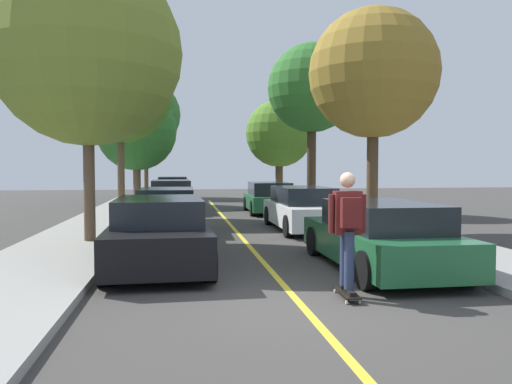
% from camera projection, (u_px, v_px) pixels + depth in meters
% --- Properties ---
extents(ground, '(80.00, 80.00, 0.00)m').
position_uv_depth(ground, '(303.00, 307.00, 7.12)').
color(ground, '#3D3A38').
extents(center_line, '(0.12, 39.20, 0.01)m').
position_uv_depth(center_line, '(259.00, 257.00, 11.07)').
color(center_line, gold).
rests_on(center_line, ground).
extents(parked_car_left_nearest, '(2.06, 4.47, 1.37)m').
position_uv_depth(parked_car_left_nearest, '(159.00, 233.00, 9.98)').
color(parked_car_left_nearest, black).
rests_on(parked_car_left_nearest, ground).
extents(parked_car_left_near, '(1.98, 4.19, 1.34)m').
position_uv_depth(parked_car_left_near, '(167.00, 210.00, 15.31)').
color(parked_car_left_near, '#196066').
rests_on(parked_car_left_near, ground).
extents(parked_car_left_far, '(2.04, 4.07, 1.43)m').
position_uv_depth(parked_car_left_far, '(171.00, 196.00, 22.13)').
color(parked_car_left_far, '#BCAD89').
rests_on(parked_car_left_far, ground).
extents(parked_car_left_farthest, '(1.82, 4.67, 1.48)m').
position_uv_depth(parked_car_left_farthest, '(173.00, 191.00, 27.81)').
color(parked_car_left_farthest, navy).
rests_on(parked_car_left_farthest, ground).
extents(parked_car_right_nearest, '(1.95, 4.67, 1.31)m').
position_uv_depth(parked_car_right_nearest, '(380.00, 236.00, 9.74)').
color(parked_car_right_nearest, '#1E5B33').
rests_on(parked_car_right_nearest, ground).
extents(parked_car_right_near, '(1.84, 4.64, 1.37)m').
position_uv_depth(parked_car_right_near, '(303.00, 209.00, 15.91)').
color(parked_car_right_near, white).
rests_on(parked_car_right_near, ground).
extents(parked_car_right_far, '(2.05, 4.24, 1.35)m').
position_uv_depth(parked_car_right_far, '(269.00, 198.00, 21.91)').
color(parked_car_right_far, '#1E5B33').
rests_on(parked_car_right_far, ground).
extents(street_tree_left_nearest, '(4.68, 4.68, 7.05)m').
position_uv_depth(street_tree_left_nearest, '(87.00, 52.00, 12.44)').
color(street_tree_left_nearest, brown).
rests_on(street_tree_left_nearest, sidewalk_left).
extents(street_tree_left_near, '(4.07, 4.07, 6.87)m').
position_uv_depth(street_tree_left_near, '(120.00, 90.00, 19.21)').
color(street_tree_left_near, brown).
rests_on(street_tree_left_near, sidewalk_left).
extents(street_tree_left_far, '(4.18, 4.18, 5.87)m').
position_uv_depth(street_tree_left_far, '(136.00, 131.00, 26.27)').
color(street_tree_left_far, brown).
rests_on(street_tree_left_far, sidewalk_left).
extents(street_tree_left_farthest, '(4.59, 4.59, 7.69)m').
position_uv_depth(street_tree_left_farthest, '(146.00, 115.00, 33.41)').
color(street_tree_left_farthest, '#4C3823').
rests_on(street_tree_left_farthest, sidewalk_left).
extents(street_tree_right_nearest, '(3.82, 3.82, 6.53)m').
position_uv_depth(street_tree_right_nearest, '(373.00, 74.00, 14.84)').
color(street_tree_right_nearest, '#4C3823').
rests_on(street_tree_right_nearest, sidewalk_right).
extents(street_tree_right_near, '(3.85, 3.85, 7.23)m').
position_uv_depth(street_tree_right_near, '(312.00, 89.00, 21.78)').
color(street_tree_right_near, '#3D2D1E').
rests_on(street_tree_right_near, sidewalk_right).
extents(street_tree_right_far, '(3.89, 3.89, 5.77)m').
position_uv_depth(street_tree_right_far, '(279.00, 134.00, 29.03)').
color(street_tree_right_far, '#4C3823').
rests_on(street_tree_right_far, sidewalk_right).
extents(skateboard, '(0.27, 0.85, 0.10)m').
position_uv_depth(skateboard, '(347.00, 292.00, 7.59)').
color(skateboard, black).
rests_on(skateboard, ground).
extents(skateboarder, '(0.58, 0.70, 1.80)m').
position_uv_depth(skateboarder, '(348.00, 224.00, 7.51)').
color(skateboarder, black).
rests_on(skateboarder, skateboard).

